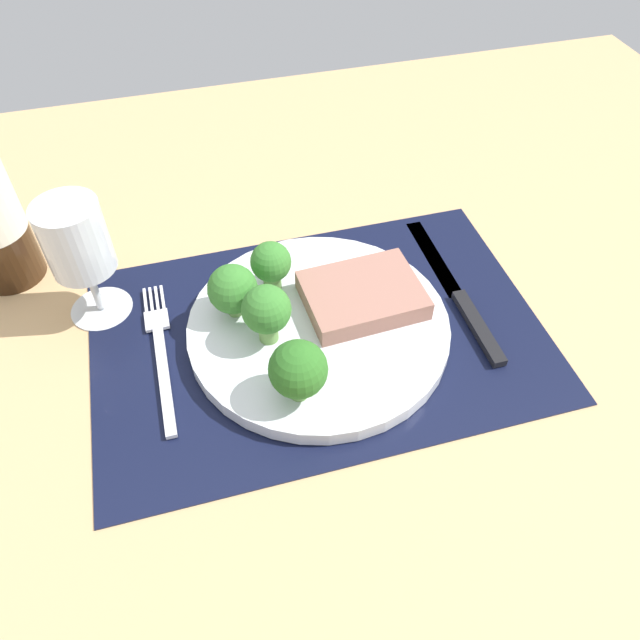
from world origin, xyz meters
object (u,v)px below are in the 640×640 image
(fork, at_px, (161,352))
(knife, at_px, (460,297))
(steak, at_px, (362,295))
(plate, at_px, (319,327))
(wine_glass, at_px, (78,246))

(fork, bearing_deg, knife, -1.57)
(steak, bearing_deg, fork, -180.00)
(steak, bearing_deg, plate, -164.09)
(wine_glass, bearing_deg, plate, -24.09)
(fork, xyz_separation_m, wine_glass, (-0.05, 0.08, 0.08))
(wine_glass, bearing_deg, knife, -13.60)
(plate, xyz_separation_m, fork, (-0.16, 0.01, -0.01))
(fork, xyz_separation_m, knife, (0.31, -0.01, 0.00))
(knife, bearing_deg, fork, 177.31)
(steak, xyz_separation_m, wine_glass, (-0.26, 0.08, 0.06))
(steak, relative_size, wine_glass, 0.86)
(fork, relative_size, wine_glass, 1.43)
(fork, bearing_deg, plate, -5.14)
(fork, distance_m, knife, 0.31)
(steak, height_order, knife, steak)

